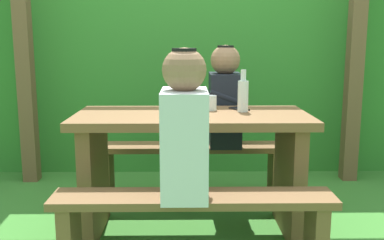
% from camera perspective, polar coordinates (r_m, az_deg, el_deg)
% --- Properties ---
extents(ground_plane, '(12.00, 12.00, 0.00)m').
position_cam_1_polar(ground_plane, '(2.88, 0.00, -14.12)').
color(ground_plane, '#3D7F31').
extents(hedge_backdrop, '(6.40, 1.07, 1.84)m').
position_cam_1_polar(hedge_backdrop, '(4.45, -0.28, 6.85)').
color(hedge_backdrop, '#337F2D').
rests_on(hedge_backdrop, ground_plane).
extents(pergola_post_left, '(0.12, 0.12, 2.26)m').
position_cam_1_polar(pergola_post_left, '(3.90, -20.84, 8.77)').
color(pergola_post_left, brown).
rests_on(pergola_post_left, ground_plane).
extents(pergola_post_right, '(0.12, 0.12, 2.26)m').
position_cam_1_polar(pergola_post_right, '(3.93, 20.33, 8.81)').
color(pergola_post_right, brown).
rests_on(pergola_post_right, ground_plane).
extents(picnic_table, '(1.40, 0.64, 0.75)m').
position_cam_1_polar(picnic_table, '(2.70, 0.00, -4.23)').
color(picnic_table, brown).
rests_on(picnic_table, ground_plane).
extents(bench_near, '(1.40, 0.24, 0.43)m').
position_cam_1_polar(bench_near, '(2.26, 0.16, -12.50)').
color(bench_near, brown).
rests_on(bench_near, ground_plane).
extents(bench_far, '(1.40, 0.24, 0.43)m').
position_cam_1_polar(bench_far, '(3.27, -0.11, -5.26)').
color(bench_far, brown).
rests_on(bench_far, ground_plane).
extents(person_white_shirt, '(0.25, 0.35, 0.72)m').
position_cam_1_polar(person_white_shirt, '(2.13, -0.98, -1.16)').
color(person_white_shirt, silver).
rests_on(person_white_shirt, bench_near).
extents(person_black_coat, '(0.25, 0.35, 0.72)m').
position_cam_1_polar(person_black_coat, '(3.19, 4.25, 2.63)').
color(person_black_coat, black).
rests_on(person_black_coat, bench_far).
extents(drinking_glass, '(0.07, 0.07, 0.09)m').
position_cam_1_polar(drinking_glass, '(2.77, 2.42, 2.20)').
color(drinking_glass, silver).
rests_on(drinking_glass, picnic_table).
extents(bottle_left, '(0.07, 0.07, 0.26)m').
position_cam_1_polar(bottle_left, '(2.73, 6.58, 3.27)').
color(bottle_left, silver).
rests_on(bottle_left, picnic_table).
extents(cell_phone, '(0.13, 0.16, 0.01)m').
position_cam_1_polar(cell_phone, '(2.82, 6.09, 1.44)').
color(cell_phone, black).
rests_on(cell_phone, picnic_table).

